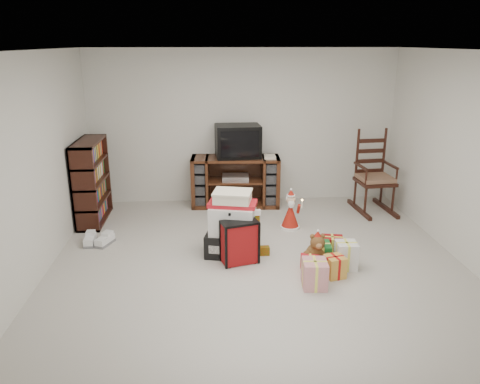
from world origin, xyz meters
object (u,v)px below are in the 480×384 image
object	(u,v)px
tv_stand	(235,181)
crt_television	(238,141)
rocking_chair	(373,182)
teddy_bear	(317,251)
bookshelf	(92,183)
gift_cluster	(327,259)
mrs_claus_figurine	(234,217)
sneaker_pair	(97,240)
santa_figurine	(290,213)
red_suitcase	(240,242)
gift_pile	(233,227)

from	to	relation	value
tv_stand	crt_television	xyz separation A→B (m)	(0.04, 0.03, 0.66)
rocking_chair	teddy_bear	xyz separation A→B (m)	(-1.33, -1.88, -0.28)
bookshelf	gift_cluster	xyz separation A→B (m)	(3.11, -1.82, -0.46)
crt_television	teddy_bear	bearing A→B (deg)	-74.43
mrs_claus_figurine	crt_television	bearing A→B (deg)	83.61
teddy_bear	tv_stand	bearing A→B (deg)	110.74
tv_stand	sneaker_pair	xyz separation A→B (m)	(-1.93, -1.46, -0.35)
santa_figurine	teddy_bear	bearing A→B (deg)	-84.16
tv_stand	santa_figurine	bearing A→B (deg)	-52.70
santa_figurine	crt_television	xyz separation A→B (m)	(-0.69, 1.10, 0.84)
red_suitcase	teddy_bear	xyz separation A→B (m)	(0.92, -0.11, -0.10)
crt_television	red_suitcase	bearing A→B (deg)	-97.08
tv_stand	rocking_chair	xyz separation A→B (m)	(2.17, -0.36, 0.05)
teddy_bear	santa_figurine	distance (m)	1.18
rocking_chair	gift_pile	size ratio (longest dim) A/B	1.64
rocking_chair	bookshelf	bearing A→B (deg)	177.22
mrs_claus_figurine	sneaker_pair	world-z (taller)	mrs_claus_figurine
red_suitcase	gift_cluster	world-z (taller)	red_suitcase
rocking_chair	tv_stand	bearing A→B (deg)	165.34
mrs_claus_figurine	teddy_bear	bearing A→B (deg)	-48.52
tv_stand	crt_television	world-z (taller)	crt_television
tv_stand	teddy_bear	size ratio (longest dim) A/B	3.66
red_suitcase	gift_cluster	size ratio (longest dim) A/B	0.61
santa_figurine	sneaker_pair	xyz separation A→B (m)	(-2.66, -0.39, -0.17)
santa_figurine	crt_television	bearing A→B (deg)	121.93
santa_figurine	crt_television	distance (m)	1.55
teddy_bear	gift_cluster	size ratio (longest dim) A/B	0.38
tv_stand	sneaker_pair	size ratio (longest dim) A/B	3.64
bookshelf	tv_stand	bearing A→B (deg)	14.20
rocking_chair	sneaker_pair	distance (m)	4.27
gift_cluster	crt_television	distance (m)	2.73
tv_stand	gift_cluster	distance (m)	2.57
red_suitcase	crt_television	world-z (taller)	crt_television
red_suitcase	santa_figurine	distance (m)	1.33
santa_figurine	bookshelf	bearing A→B (deg)	169.81
gift_pile	sneaker_pair	distance (m)	1.86
santa_figurine	gift_cluster	distance (m)	1.32
gift_pile	bookshelf	bearing A→B (deg)	159.20
sneaker_pair	red_suitcase	bearing A→B (deg)	-12.79
gift_pile	crt_television	distance (m)	2.04
rocking_chair	teddy_bear	size ratio (longest dim) A/B	3.40
tv_stand	bookshelf	xyz separation A→B (m)	(-2.17, -0.55, 0.18)
crt_television	tv_stand	bearing A→B (deg)	-144.83
rocking_chair	santa_figurine	world-z (taller)	rocking_chair
bookshelf	red_suitcase	size ratio (longest dim) A/B	1.93
bookshelf	gift_pile	bearing A→B (deg)	-33.11
gift_pile	santa_figurine	size ratio (longest dim) A/B	1.39
sneaker_pair	gift_cluster	world-z (taller)	gift_cluster
gift_pile	crt_television	world-z (taller)	crt_television
tv_stand	mrs_claus_figurine	xyz separation A→B (m)	(-0.09, -1.17, -0.18)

